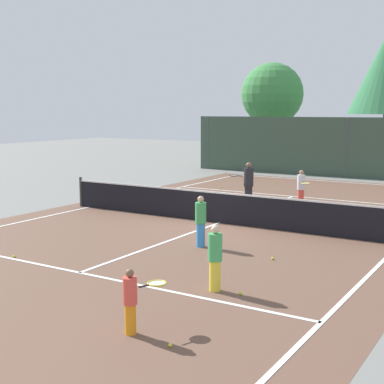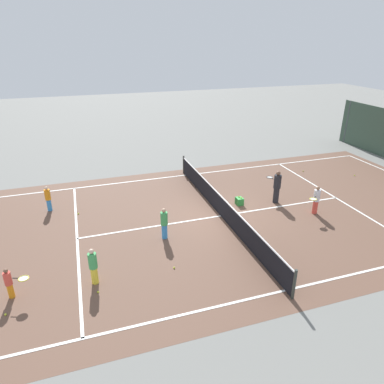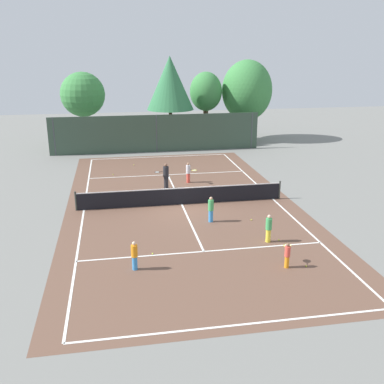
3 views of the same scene
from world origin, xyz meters
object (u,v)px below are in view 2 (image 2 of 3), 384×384
object	(u,v)px
player_5	(164,223)
tennis_ball_4	(303,171)
player_1	(48,198)
tennis_ball_3	(174,268)
ball_crate	(239,201)
tennis_ball_1	(355,175)
tennis_ball_2	(5,314)
player_2	(10,283)
player_0	(316,200)
tennis_ball_5	(98,292)
player_3	(277,186)
tennis_ball_0	(78,214)
player_4	(93,266)

from	to	relation	value
player_5	tennis_ball_4	bearing A→B (deg)	116.06
player_1	tennis_ball_3	size ratio (longest dim) A/B	18.70
ball_crate	tennis_ball_1	xyz separation A→B (m)	(-1.40, 8.23, -0.15)
tennis_ball_2	tennis_ball_3	world-z (taller)	same
player_2	player_0	bearing A→B (deg)	98.62
ball_crate	tennis_ball_5	bearing A→B (deg)	-57.67
player_3	tennis_ball_3	size ratio (longest dim) A/B	25.24
player_3	tennis_ball_0	world-z (taller)	player_3
tennis_ball_1	tennis_ball_4	bearing A→B (deg)	-122.64
player_4	tennis_ball_2	world-z (taller)	player_4
player_0	player_4	bearing A→B (deg)	-78.77
player_5	tennis_ball_5	size ratio (longest dim) A/B	20.54
player_4	tennis_ball_5	distance (m)	0.85
ball_crate	tennis_ball_2	bearing A→B (deg)	-64.53
player_0	tennis_ball_5	bearing A→B (deg)	-75.76
tennis_ball_0	tennis_ball_2	bearing A→B (deg)	-20.31
player_0	player_1	size ratio (longest dim) A/B	1.11
tennis_ball_4	player_1	bearing A→B (deg)	-87.07
tennis_ball_5	tennis_ball_3	bearing A→B (deg)	100.28
tennis_ball_5	tennis_ball_1	bearing A→B (deg)	111.08
player_4	tennis_ball_5	size ratio (longest dim) A/B	20.27
ball_crate	tennis_ball_3	distance (m)	6.04
player_3	tennis_ball_5	world-z (taller)	player_3
player_5	tennis_ball_0	distance (m)	4.75
player_3	tennis_ball_1	distance (m)	6.67
tennis_ball_3	tennis_ball_1	bearing A→B (deg)	113.21
player_1	player_2	xyz separation A→B (m)	(6.14, -0.88, -0.06)
tennis_ball_1	player_5	bearing A→B (deg)	-75.18
player_0	tennis_ball_0	world-z (taller)	player_0
player_3	tennis_ball_4	bearing A→B (deg)	130.29
player_0	tennis_ball_2	size ratio (longest dim) A/B	20.69
player_1	tennis_ball_2	size ratio (longest dim) A/B	18.70
tennis_ball_1	player_0	bearing A→B (deg)	-57.50
ball_crate	tennis_ball_5	size ratio (longest dim) A/B	6.45
tennis_ball_3	tennis_ball_4	world-z (taller)	same
player_2	player_4	distance (m)	2.55
player_4	tennis_ball_2	size ratio (longest dim) A/B	20.27
player_4	tennis_ball_1	bearing A→B (deg)	109.23
player_0	ball_crate	bearing A→B (deg)	-123.86
tennis_ball_0	tennis_ball_3	xyz separation A→B (m)	(5.46, 3.14, 0.00)
player_4	player_5	bearing A→B (deg)	125.29
player_1	player_4	bearing A→B (deg)	14.96
player_4	tennis_ball_2	distance (m)	2.83
tennis_ball_4	tennis_ball_2	bearing A→B (deg)	-63.78
player_0	tennis_ball_0	size ratio (longest dim) A/B	20.69
player_4	tennis_ball_3	bearing A→B (deg)	88.74
player_3	tennis_ball_3	bearing A→B (deg)	-59.44
tennis_ball_4	tennis_ball_5	distance (m)	14.95
player_5	tennis_ball_5	bearing A→B (deg)	-47.75
player_3	tennis_ball_0	size ratio (longest dim) A/B	25.24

